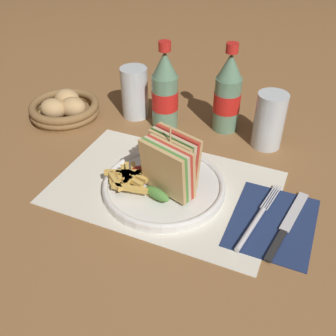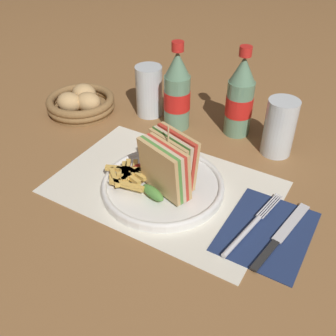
{
  "view_description": "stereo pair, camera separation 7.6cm",
  "coord_description": "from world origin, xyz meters",
  "px_view_note": "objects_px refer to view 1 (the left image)",
  "views": [
    {
      "loc": [
        0.25,
        -0.55,
        0.5
      ],
      "look_at": [
        0.01,
        0.01,
        0.04
      ],
      "focal_mm": 42.0,
      "sensor_mm": 36.0,
      "label": 1
    },
    {
      "loc": [
        0.32,
        -0.51,
        0.5
      ],
      "look_at": [
        0.01,
        0.01,
        0.04
      ],
      "focal_mm": 42.0,
      "sensor_mm": 36.0,
      "label": 2
    }
  ],
  "objects_px": {
    "glass_far": "(135,95)",
    "coke_bottle_far": "(228,94)",
    "glass_near": "(269,124)",
    "coke_bottle_near": "(165,92)",
    "plate_main": "(164,186)",
    "fork": "(255,221)",
    "bread_basket": "(65,108)",
    "knife": "(287,225)",
    "club_sandwich": "(170,165)"
  },
  "relations": [
    {
      "from": "plate_main",
      "to": "glass_near",
      "type": "distance_m",
      "value": 0.28
    },
    {
      "from": "plate_main",
      "to": "bread_basket",
      "type": "relative_size",
      "value": 1.38
    },
    {
      "from": "plate_main",
      "to": "club_sandwich",
      "type": "bearing_deg",
      "value": -21.08
    },
    {
      "from": "club_sandwich",
      "to": "fork",
      "type": "distance_m",
      "value": 0.18
    },
    {
      "from": "fork",
      "to": "coke_bottle_far",
      "type": "distance_m",
      "value": 0.34
    },
    {
      "from": "club_sandwich",
      "to": "glass_far",
      "type": "height_order",
      "value": "club_sandwich"
    },
    {
      "from": "knife",
      "to": "club_sandwich",
      "type": "bearing_deg",
      "value": -171.3
    },
    {
      "from": "plate_main",
      "to": "coke_bottle_far",
      "type": "bearing_deg",
      "value": 81.39
    },
    {
      "from": "coke_bottle_far",
      "to": "coke_bottle_near",
      "type": "bearing_deg",
      "value": -160.94
    },
    {
      "from": "fork",
      "to": "knife",
      "type": "height_order",
      "value": "fork"
    },
    {
      "from": "knife",
      "to": "glass_far",
      "type": "bearing_deg",
      "value": 158.83
    },
    {
      "from": "coke_bottle_near",
      "to": "coke_bottle_far",
      "type": "distance_m",
      "value": 0.15
    },
    {
      "from": "glass_far",
      "to": "bread_basket",
      "type": "height_order",
      "value": "glass_far"
    },
    {
      "from": "plate_main",
      "to": "fork",
      "type": "bearing_deg",
      "value": -7.34
    },
    {
      "from": "coke_bottle_near",
      "to": "plate_main",
      "type": "bearing_deg",
      "value": -66.82
    },
    {
      "from": "plate_main",
      "to": "glass_near",
      "type": "xyz_separation_m",
      "value": [
        0.15,
        0.24,
        0.05
      ]
    },
    {
      "from": "glass_far",
      "to": "bread_basket",
      "type": "xyz_separation_m",
      "value": [
        -0.16,
        -0.08,
        -0.03
      ]
    },
    {
      "from": "coke_bottle_near",
      "to": "glass_far",
      "type": "height_order",
      "value": "coke_bottle_near"
    },
    {
      "from": "glass_near",
      "to": "knife",
      "type": "bearing_deg",
      "value": -69.65
    },
    {
      "from": "glass_near",
      "to": "bread_basket",
      "type": "distance_m",
      "value": 0.5
    },
    {
      "from": "coke_bottle_near",
      "to": "coke_bottle_far",
      "type": "bearing_deg",
      "value": 19.06
    },
    {
      "from": "coke_bottle_near",
      "to": "knife",
      "type": "bearing_deg",
      "value": -34.66
    },
    {
      "from": "coke_bottle_near",
      "to": "bread_basket",
      "type": "relative_size",
      "value": 1.21
    },
    {
      "from": "club_sandwich",
      "to": "fork",
      "type": "bearing_deg",
      "value": -6.1
    },
    {
      "from": "fork",
      "to": "bread_basket",
      "type": "distance_m",
      "value": 0.56
    },
    {
      "from": "club_sandwich",
      "to": "bread_basket",
      "type": "distance_m",
      "value": 0.4
    },
    {
      "from": "club_sandwich",
      "to": "glass_near",
      "type": "xyz_separation_m",
      "value": [
        0.13,
        0.24,
        -0.01
      ]
    },
    {
      "from": "glass_far",
      "to": "coke_bottle_far",
      "type": "bearing_deg",
      "value": 7.34
    },
    {
      "from": "club_sandwich",
      "to": "coke_bottle_near",
      "type": "relative_size",
      "value": 0.64
    },
    {
      "from": "club_sandwich",
      "to": "coke_bottle_near",
      "type": "height_order",
      "value": "coke_bottle_near"
    },
    {
      "from": "club_sandwich",
      "to": "plate_main",
      "type": "bearing_deg",
      "value": 158.92
    },
    {
      "from": "bread_basket",
      "to": "glass_far",
      "type": "bearing_deg",
      "value": 27.14
    },
    {
      "from": "plate_main",
      "to": "coke_bottle_far",
      "type": "distance_m",
      "value": 0.29
    },
    {
      "from": "knife",
      "to": "bread_basket",
      "type": "distance_m",
      "value": 0.61
    },
    {
      "from": "fork",
      "to": "coke_bottle_near",
      "type": "bearing_deg",
      "value": 148.01
    },
    {
      "from": "plate_main",
      "to": "bread_basket",
      "type": "xyz_separation_m",
      "value": [
        -0.34,
        0.16,
        0.02
      ]
    },
    {
      "from": "fork",
      "to": "knife",
      "type": "relative_size",
      "value": 1.0
    },
    {
      "from": "glass_near",
      "to": "coke_bottle_near",
      "type": "bearing_deg",
      "value": -176.76
    },
    {
      "from": "glass_near",
      "to": "plate_main",
      "type": "bearing_deg",
      "value": -121.96
    },
    {
      "from": "club_sandwich",
      "to": "bread_basket",
      "type": "xyz_separation_m",
      "value": [
        -0.36,
        0.17,
        -0.04
      ]
    },
    {
      "from": "glass_near",
      "to": "glass_far",
      "type": "relative_size",
      "value": 1.0
    },
    {
      "from": "glass_far",
      "to": "bread_basket",
      "type": "bearing_deg",
      "value": -152.86
    },
    {
      "from": "coke_bottle_near",
      "to": "glass_far",
      "type": "relative_size",
      "value": 1.65
    },
    {
      "from": "coke_bottle_far",
      "to": "bread_basket",
      "type": "xyz_separation_m",
      "value": [
        -0.39,
        -0.11,
        -0.06
      ]
    },
    {
      "from": "fork",
      "to": "glass_near",
      "type": "relative_size",
      "value": 1.51
    },
    {
      "from": "plate_main",
      "to": "bread_basket",
      "type": "distance_m",
      "value": 0.38
    },
    {
      "from": "coke_bottle_far",
      "to": "glass_near",
      "type": "bearing_deg",
      "value": -17.35
    },
    {
      "from": "coke_bottle_near",
      "to": "glass_near",
      "type": "distance_m",
      "value": 0.25
    },
    {
      "from": "knife",
      "to": "coke_bottle_far",
      "type": "height_order",
      "value": "coke_bottle_far"
    },
    {
      "from": "plate_main",
      "to": "glass_far",
      "type": "xyz_separation_m",
      "value": [
        -0.19,
        0.24,
        0.05
      ]
    }
  ]
}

